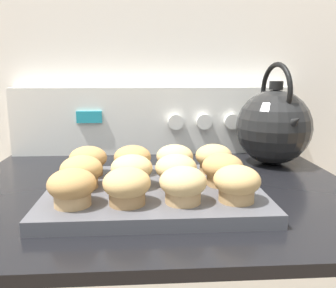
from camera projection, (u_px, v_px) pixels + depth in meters
wall_back at (153, 52)px, 0.99m from camera, size 8.00×0.05×2.40m
control_panel at (155, 120)px, 0.97m from camera, size 0.76×0.07×0.18m
muffin_pan at (154, 192)px, 0.63m from camera, size 0.37×0.29×0.02m
muffin_r0_c0 at (72, 187)px, 0.53m from camera, size 0.07×0.07×0.06m
muffin_r0_c1 at (127, 186)px, 0.54m from camera, size 0.07×0.07×0.06m
muffin_r0_c2 at (183, 185)px, 0.55m from camera, size 0.07×0.07×0.06m
muffin_r0_c3 at (237, 183)px, 0.55m from camera, size 0.07×0.07×0.06m
muffin_r1_c0 at (81, 172)px, 0.62m from camera, size 0.07×0.07×0.06m
muffin_r1_c1 at (132, 171)px, 0.62m from camera, size 0.07×0.07×0.06m
muffin_r1_c2 at (176, 170)px, 0.63m from camera, size 0.07×0.07×0.06m
muffin_r1_c3 at (222, 169)px, 0.63m from camera, size 0.07×0.07×0.06m
muffin_r2_c0 at (88, 161)px, 0.69m from camera, size 0.07×0.07×0.06m
muffin_r2_c1 at (133, 160)px, 0.70m from camera, size 0.07×0.07×0.06m
muffin_r2_c2 at (175, 159)px, 0.71m from camera, size 0.07×0.07×0.06m
muffin_r2_c3 at (214, 158)px, 0.71m from camera, size 0.07×0.07×0.06m
tea_kettle at (274, 126)px, 0.85m from camera, size 0.18×0.21×0.24m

